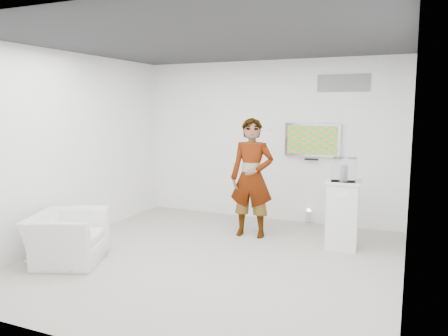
# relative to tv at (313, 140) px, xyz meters

# --- Properties ---
(room) EXTENTS (5.01, 5.01, 3.00)m
(room) POSITION_rel_tv_xyz_m (-0.85, -2.45, -0.05)
(room) COLOR #B1AEA2
(room) RESTS_ON ground
(tv) EXTENTS (1.00, 0.08, 0.60)m
(tv) POSITION_rel_tv_xyz_m (0.00, 0.00, 0.00)
(tv) COLOR silver
(tv) RESTS_ON room
(logo_decal) EXTENTS (0.90, 0.02, 0.30)m
(logo_decal) POSITION_rel_tv_xyz_m (0.50, 0.04, 1.00)
(logo_decal) COLOR gray
(logo_decal) RESTS_ON room
(person) EXTENTS (0.76, 0.54, 1.97)m
(person) POSITION_rel_tv_xyz_m (-0.74, -1.16, -0.57)
(person) COLOR white
(person) RESTS_ON room
(armchair) EXTENTS (1.24, 1.31, 0.68)m
(armchair) POSITION_rel_tv_xyz_m (-2.68, -3.33, -1.21)
(armchair) COLOR white
(armchair) RESTS_ON room
(pedestal) EXTENTS (0.53, 0.53, 1.04)m
(pedestal) POSITION_rel_tv_xyz_m (0.74, -1.20, -1.03)
(pedestal) COLOR white
(pedestal) RESTS_ON room
(floor_uplight) EXTENTS (0.23, 0.23, 0.29)m
(floor_uplight) POSITION_rel_tv_xyz_m (-0.01, -0.12, -1.41)
(floor_uplight) COLOR white
(floor_uplight) RESTS_ON room
(vitrine) EXTENTS (0.37, 0.37, 0.35)m
(vitrine) POSITION_rel_tv_xyz_m (0.74, -1.20, -0.34)
(vitrine) COLOR white
(vitrine) RESTS_ON pedestal
(console) EXTENTS (0.09, 0.18, 0.24)m
(console) POSITION_rel_tv_xyz_m (0.74, -1.20, -0.39)
(console) COLOR white
(console) RESTS_ON pedestal
(wii_remote) EXTENTS (0.04, 0.13, 0.03)m
(wii_remote) POSITION_rel_tv_xyz_m (-0.51, -0.98, 0.22)
(wii_remote) COLOR white
(wii_remote) RESTS_ON person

